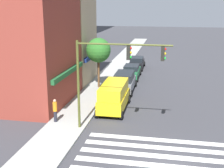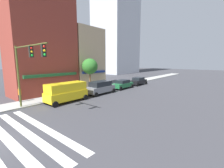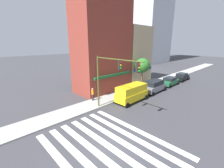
{
  "view_description": "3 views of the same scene",
  "coord_description": "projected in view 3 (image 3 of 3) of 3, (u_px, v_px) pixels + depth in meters",
  "views": [
    {
      "loc": [
        -16.02,
        0.12,
        8.99
      ],
      "look_at": [
        4.21,
        4.0,
        3.5
      ],
      "focal_mm": 50.0,
      "sensor_mm": 36.0,
      "label": 1
    },
    {
      "loc": [
        -1.43,
        -10.82,
        4.89
      ],
      "look_at": [
        17.3,
        4.7,
        1.2
      ],
      "focal_mm": 24.0,
      "sensor_mm": 36.0,
      "label": 2
    },
    {
      "loc": [
        -6.86,
        -7.31,
        7.84
      ],
      "look_at": [
        4.21,
        4.0,
        3.5
      ],
      "focal_mm": 24.0,
      "sensor_mm": 36.0,
      "label": 3
    }
  ],
  "objects": [
    {
      "name": "suv_grey",
      "position": [
        154.0,
        86.0,
        24.55
      ],
      "size": [
        4.73,
        2.12,
        1.94
      ],
      "rotation": [
        0.0,
        0.0,
        0.02
      ],
      "color": "slate",
      "rests_on": "ground_plane"
    },
    {
      "name": "sedan_black",
      "position": [
        182.0,
        77.0,
        32.24
      ],
      "size": [
        4.44,
        2.02,
        1.59
      ],
      "rotation": [
        0.0,
        0.0,
        0.02
      ],
      "color": "black",
      "rests_on": "ground_plane"
    },
    {
      "name": "crosswalk_stripes",
      "position": [
        109.0,
        146.0,
        11.74
      ],
      "size": [
        7.39,
        10.8,
        0.01
      ],
      "color": "silver",
      "rests_on": "ground_plane"
    },
    {
      "name": "pedestrian_orange_vest",
      "position": [
        93.0,
        94.0,
        20.59
      ],
      "size": [
        0.32,
        0.32,
        1.77
      ],
      "rotation": [
        0.0,
        0.0,
        0.23
      ],
      "color": "#23232D",
      "rests_on": "sidewalk_left"
    },
    {
      "name": "sedan_green",
      "position": [
        170.0,
        81.0,
        28.44
      ],
      "size": [
        4.41,
        2.02,
        1.59
      ],
      "rotation": [
        0.0,
        0.0,
        0.01
      ],
      "color": "#1E6638",
      "rests_on": "ground_plane"
    },
    {
      "name": "storefront_row",
      "position": [
        114.0,
        48.0,
        25.88
      ],
      "size": [
        15.69,
        5.3,
        15.72
      ],
      "color": "maroon",
      "rests_on": "ground_plane"
    },
    {
      "name": "street_tree",
      "position": [
        142.0,
        66.0,
        25.98
      ],
      "size": [
        2.54,
        2.54,
        5.22
      ],
      "color": "brown",
      "rests_on": "sidewalk_left"
    },
    {
      "name": "ground_plane",
      "position": [
        109.0,
        146.0,
        11.74
      ],
      "size": [
        200.0,
        200.0,
        0.0
      ],
      "primitive_type": "plane",
      "color": "#38383D"
    },
    {
      "name": "traffic_signal",
      "position": [
        112.0,
        73.0,
        16.11
      ],
      "size": [
        0.32,
        6.48,
        6.43
      ],
      "color": "#474C1E",
      "rests_on": "ground_plane"
    },
    {
      "name": "van_yellow",
      "position": [
        132.0,
        93.0,
        20.49
      ],
      "size": [
        5.01,
        2.22,
        2.34
      ],
      "rotation": [
        0.0,
        0.0,
        0.01
      ],
      "color": "yellow",
      "rests_on": "ground_plane"
    },
    {
      "name": "sidewalk_left",
      "position": [
        64.0,
        114.0,
        16.89
      ],
      "size": [
        120.0,
        3.0,
        0.15
      ],
      "color": "#9E9E99",
      "rests_on": "ground_plane"
    }
  ]
}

